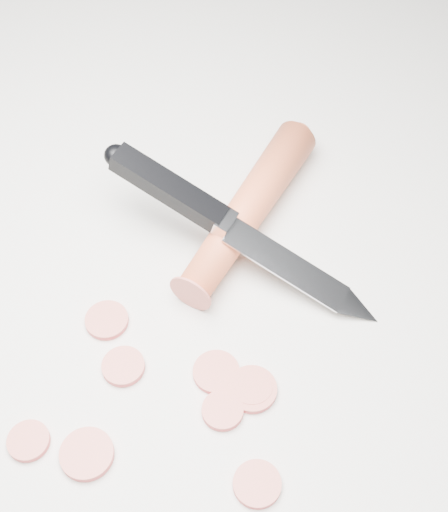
{
  "coord_description": "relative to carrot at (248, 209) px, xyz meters",
  "views": [
    {
      "loc": [
        0.02,
        -0.3,
        0.5
      ],
      "look_at": [
        0.01,
        0.05,
        0.02
      ],
      "focal_mm": 50.0,
      "sensor_mm": 36.0,
      "label": 1
    }
  ],
  "objects": [
    {
      "name": "carrot_slice_7",
      "position": [
        -0.11,
        -0.22,
        -0.02
      ],
      "size": [
        0.04,
        0.04,
        0.01
      ],
      "primitive_type": "cylinder",
      "color": "#C85748",
      "rests_on": "ground"
    },
    {
      "name": "carrot_slice_1",
      "position": [
        -0.02,
        -0.18,
        -0.02
      ],
      "size": [
        0.03,
        0.03,
        0.01
      ],
      "primitive_type": "cylinder",
      "color": "#C85748",
      "rests_on": "ground"
    },
    {
      "name": "ground",
      "position": [
        -0.03,
        -0.1,
        -0.02
      ],
      "size": [
        2.4,
        2.4,
        0.0
      ],
      "primitive_type": "plane",
      "color": "silver",
      "rests_on": "ground"
    },
    {
      "name": "carrot_slice_5",
      "position": [
        -0.11,
        -0.11,
        -0.02
      ],
      "size": [
        0.03,
        0.03,
        0.01
      ],
      "primitive_type": "cylinder",
      "color": "#C85748",
      "rests_on": "ground"
    },
    {
      "name": "carrot_slice_0",
      "position": [
        -0.1,
        -0.15,
        -0.02
      ],
      "size": [
        0.03,
        0.03,
        0.01
      ],
      "primitive_type": "cylinder",
      "color": "#C85748",
      "rests_on": "ground"
    },
    {
      "name": "carrot_slice_4",
      "position": [
        0.0,
        -0.16,
        -0.02
      ],
      "size": [
        0.04,
        0.04,
        0.01
      ],
      "primitive_type": "cylinder",
      "color": "#C85748",
      "rests_on": "ground"
    },
    {
      "name": "carrot_slice_3",
      "position": [
        0.0,
        -0.16,
        -0.02
      ],
      "size": [
        0.03,
        0.03,
        0.01
      ],
      "primitive_type": "cylinder",
      "color": "#C85748",
      "rests_on": "ground"
    },
    {
      "name": "carrot_slice_8",
      "position": [
        -0.16,
        -0.21,
        -0.02
      ],
      "size": [
        0.03,
        0.03,
        0.01
      ],
      "primitive_type": "cylinder",
      "color": "#C85748",
      "rests_on": "ground"
    },
    {
      "name": "carrot",
      "position": [
        0.0,
        0.0,
        0.0
      ],
      "size": [
        0.12,
        0.19,
        0.03
      ],
      "primitive_type": "cylinder",
      "rotation": [
        1.57,
        0.0,
        -0.48
      ],
      "color": "#DA4F28",
      "rests_on": "ground"
    },
    {
      "name": "carrot_slice_2",
      "position": [
        -0.02,
        -0.15,
        -0.02
      ],
      "size": [
        0.04,
        0.04,
        0.01
      ],
      "primitive_type": "cylinder",
      "color": "#C85748",
      "rests_on": "ground"
    },
    {
      "name": "carrot_slice_6",
      "position": [
        0.01,
        -0.23,
        -0.02
      ],
      "size": [
        0.03,
        0.03,
        0.01
      ],
      "primitive_type": "cylinder",
      "color": "#C85748",
      "rests_on": "ground"
    },
    {
      "name": "kitchen_knife",
      "position": [
        -0.01,
        -0.04,
        0.02
      ],
      "size": [
        0.24,
        0.14,
        0.08
      ],
      "primitive_type": null,
      "color": "silver",
      "rests_on": "ground"
    }
  ]
}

